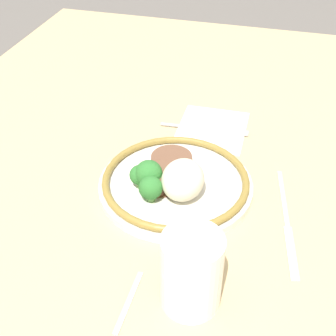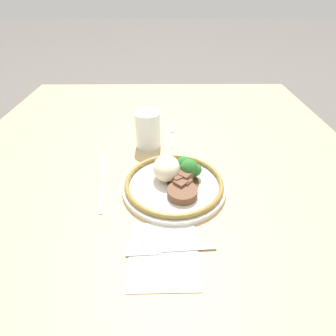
{
  "view_description": "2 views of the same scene",
  "coord_description": "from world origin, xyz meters",
  "px_view_note": "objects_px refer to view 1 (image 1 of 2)",
  "views": [
    {
      "loc": [
        0.54,
        0.1,
        0.55
      ],
      "look_at": [
        -0.05,
        -0.06,
        0.07
      ],
      "focal_mm": 50.0,
      "sensor_mm": 36.0,
      "label": 1
    },
    {
      "loc": [
        -0.52,
        -0.02,
        0.46
      ],
      "look_at": [
        -0.0,
        -0.02,
        0.09
      ],
      "focal_mm": 28.0,
      "sensor_mm": 36.0,
      "label": 2
    }
  ],
  "objects_px": {
    "fork": "(213,130)",
    "knife": "(287,224)",
    "juice_glass": "(191,274)",
    "plate": "(173,181)"
  },
  "relations": [
    {
      "from": "plate",
      "to": "fork",
      "type": "distance_m",
      "value": 0.19
    },
    {
      "from": "juice_glass",
      "to": "fork",
      "type": "relative_size",
      "value": 0.63
    },
    {
      "from": "fork",
      "to": "knife",
      "type": "height_order",
      "value": "fork"
    },
    {
      "from": "fork",
      "to": "knife",
      "type": "xyz_separation_m",
      "value": [
        0.22,
        0.16,
        -0.0
      ]
    },
    {
      "from": "juice_glass",
      "to": "knife",
      "type": "xyz_separation_m",
      "value": [
        -0.17,
        0.11,
        -0.05
      ]
    },
    {
      "from": "plate",
      "to": "fork",
      "type": "height_order",
      "value": "plate"
    },
    {
      "from": "juice_glass",
      "to": "knife",
      "type": "relative_size",
      "value": 0.47
    },
    {
      "from": "plate",
      "to": "fork",
      "type": "xyz_separation_m",
      "value": [
        -0.19,
        0.03,
        -0.02
      ]
    },
    {
      "from": "plate",
      "to": "juice_glass",
      "type": "xyz_separation_m",
      "value": [
        0.2,
        0.08,
        0.03
      ]
    },
    {
      "from": "plate",
      "to": "juice_glass",
      "type": "relative_size",
      "value": 2.31
    }
  ]
}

